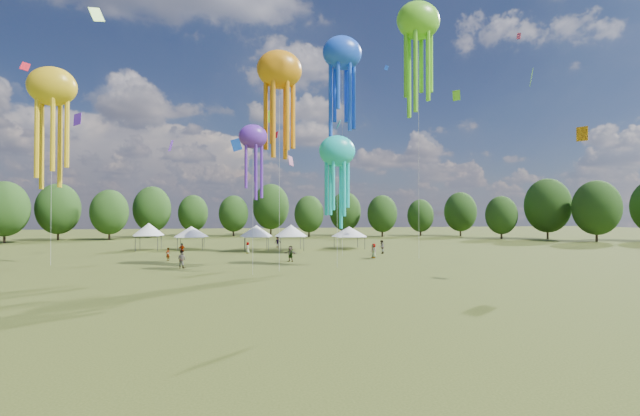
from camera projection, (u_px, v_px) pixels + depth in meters
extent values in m
plane|color=#384416|center=(381.00, 406.00, 12.36)|extent=(300.00, 300.00, 0.00)
imported|color=gray|center=(182.00, 259.00, 43.35)|extent=(1.13, 1.05, 1.85)
imported|color=gray|center=(248.00, 248.00, 59.50)|extent=(0.63, 0.85, 1.58)
imported|color=gray|center=(381.00, 247.00, 58.85)|extent=(1.08, 1.15, 1.89)
imported|color=gray|center=(278.00, 242.00, 69.52)|extent=(1.38, 1.07, 1.88)
imported|color=gray|center=(182.00, 250.00, 55.63)|extent=(1.05, 0.58, 1.70)
imported|color=gray|center=(290.00, 254.00, 49.28)|extent=(1.65, 1.54, 1.85)
imported|color=gray|center=(168.00, 254.00, 49.98)|extent=(0.62, 0.69, 1.58)
imported|color=gray|center=(374.00, 251.00, 53.32)|extent=(0.84, 1.03, 1.83)
cylinder|color=#47474C|center=(135.00, 244.00, 62.32)|extent=(0.08, 0.08, 2.21)
cylinder|color=#47474C|center=(140.00, 243.00, 65.39)|extent=(0.08, 0.08, 2.21)
cylinder|color=#47474C|center=(158.00, 244.00, 62.94)|extent=(0.08, 0.08, 2.21)
cylinder|color=#47474C|center=(161.00, 242.00, 66.00)|extent=(0.08, 0.08, 2.21)
cube|color=white|center=(149.00, 236.00, 64.18)|extent=(3.53, 3.53, 0.10)
cone|color=white|center=(149.00, 229.00, 64.19)|extent=(4.58, 4.58, 1.89)
cylinder|color=#47474C|center=(178.00, 244.00, 63.82)|extent=(0.08, 0.08, 1.90)
cylinder|color=#47474C|center=(181.00, 243.00, 67.38)|extent=(0.08, 0.08, 1.90)
cylinder|color=#47474C|center=(202.00, 244.00, 64.53)|extent=(0.08, 0.08, 1.90)
cylinder|color=#47474C|center=(204.00, 242.00, 68.09)|extent=(0.08, 0.08, 1.90)
cube|color=white|center=(191.00, 237.00, 65.97)|extent=(4.03, 4.03, 0.10)
cone|color=white|center=(191.00, 231.00, 65.98)|extent=(5.24, 5.24, 1.63)
cylinder|color=#47474C|center=(245.00, 244.00, 62.84)|extent=(0.08, 0.08, 2.01)
cylinder|color=#47474C|center=(245.00, 243.00, 66.24)|extent=(0.08, 0.08, 2.01)
cylinder|color=#47474C|center=(268.00, 244.00, 63.53)|extent=(0.08, 0.08, 2.01)
cylinder|color=#47474C|center=(267.00, 243.00, 66.92)|extent=(0.08, 0.08, 2.01)
cube|color=white|center=(256.00, 237.00, 64.90)|extent=(3.86, 3.86, 0.10)
cone|color=white|center=(256.00, 231.00, 64.91)|extent=(5.02, 5.02, 1.73)
cylinder|color=#47474C|center=(281.00, 244.00, 62.57)|extent=(0.08, 0.08, 2.06)
cylinder|color=#47474C|center=(278.00, 243.00, 65.96)|extent=(0.08, 0.08, 2.06)
cylinder|color=#47474C|center=(304.00, 244.00, 63.25)|extent=(0.08, 0.08, 2.06)
cylinder|color=#47474C|center=(300.00, 243.00, 66.64)|extent=(0.08, 0.08, 2.06)
cube|color=white|center=(291.00, 236.00, 64.62)|extent=(3.86, 3.86, 0.10)
cone|color=white|center=(291.00, 230.00, 64.63)|extent=(5.02, 5.02, 1.76)
cylinder|color=#47474C|center=(340.00, 244.00, 65.31)|extent=(0.08, 0.08, 1.85)
cylinder|color=#47474C|center=(334.00, 242.00, 69.23)|extent=(0.08, 0.08, 1.85)
cylinder|color=#47474C|center=(365.00, 243.00, 66.10)|extent=(0.08, 0.08, 1.85)
cylinder|color=#47474C|center=(358.00, 242.00, 70.02)|extent=(0.08, 0.08, 1.85)
cube|color=white|center=(349.00, 237.00, 67.67)|extent=(4.40, 4.40, 0.10)
cone|color=white|center=(349.00, 231.00, 67.68)|extent=(5.72, 5.72, 1.59)
ellipsoid|color=orange|center=(279.00, 70.00, 41.45)|extent=(4.47, 3.13, 3.80)
cylinder|color=beige|center=(279.00, 170.00, 41.33)|extent=(0.03, 0.03, 19.81)
ellipsoid|color=blue|center=(342.00, 53.00, 55.97)|extent=(5.30, 3.71, 4.50)
cylinder|color=beige|center=(342.00, 154.00, 55.80)|extent=(0.03, 0.03, 26.98)
ellipsoid|color=#17C5C3|center=(337.00, 151.00, 44.06)|extent=(3.85, 2.69, 3.27)
cylinder|color=beige|center=(337.00, 209.00, 43.98)|extent=(0.03, 0.03, 12.18)
ellipsoid|color=gold|center=(52.00, 86.00, 45.94)|extent=(5.02, 3.51, 4.26)
cylinder|color=beige|center=(51.00, 176.00, 45.82)|extent=(0.03, 0.03, 19.51)
ellipsoid|color=#6329B7|center=(253.00, 137.00, 38.84)|extent=(2.64, 1.84, 2.24)
cylinder|color=beige|center=(253.00, 206.00, 38.76)|extent=(0.03, 0.03, 12.74)
ellipsoid|color=#6BD923|center=(418.00, 21.00, 53.16)|extent=(5.63, 3.94, 4.78)
cylinder|color=beige|center=(419.00, 139.00, 52.97)|extent=(0.03, 0.03, 30.00)
cube|color=#6BD923|center=(270.00, 116.00, 66.32)|extent=(1.67, 1.15, 2.27)
cube|color=blue|center=(386.00, 68.00, 73.04)|extent=(0.81, 0.22, 0.94)
cube|color=#FF4B90|center=(291.00, 161.00, 57.95)|extent=(0.90, 1.19, 1.48)
cube|color=#6BD923|center=(531.00, 77.00, 45.48)|extent=(1.11, 1.16, 1.79)
cube|color=#6329B7|center=(171.00, 146.00, 74.43)|extent=(0.83, 1.98, 2.19)
cube|color=#FE1627|center=(25.00, 66.00, 46.42)|extent=(0.87, 0.67, 1.12)
cube|color=orange|center=(350.00, 47.00, 65.38)|extent=(1.23, 1.30, 2.00)
cube|color=#6BD923|center=(456.00, 95.00, 77.64)|extent=(1.80, 0.87, 1.97)
cube|color=#17C5C3|center=(339.00, 124.00, 75.26)|extent=(0.74, 1.52, 1.63)
cube|color=#FF4B90|center=(519.00, 36.00, 56.54)|extent=(0.27, 0.88, 0.98)
cube|color=#6329B7|center=(77.00, 119.00, 63.35)|extent=(1.35, 1.24, 2.10)
cube|color=#FE1627|center=(276.00, 135.00, 68.37)|extent=(0.69, 1.11, 1.27)
cube|color=orange|center=(582.00, 134.00, 44.77)|extent=(0.51, 1.18, 1.56)
cube|color=#6BD923|center=(96.00, 15.00, 32.53)|extent=(1.12, 0.59, 1.32)
cube|color=blue|center=(236.00, 145.00, 60.53)|extent=(1.73, 0.77, 1.98)
cylinder|color=#38281C|center=(4.00, 234.00, 79.75)|extent=(0.44, 0.44, 3.36)
ellipsoid|color=#214015|center=(5.00, 209.00, 79.81)|extent=(8.40, 8.40, 10.51)
cylinder|color=#38281C|center=(58.00, 232.00, 88.19)|extent=(0.44, 0.44, 3.41)
ellipsoid|color=#214015|center=(58.00, 209.00, 88.25)|extent=(8.53, 8.53, 10.66)
cylinder|color=#38281C|center=(109.00, 233.00, 89.71)|extent=(0.44, 0.44, 3.07)
ellipsoid|color=#214015|center=(109.00, 212.00, 89.77)|extent=(7.66, 7.66, 9.58)
cylinder|color=#38281C|center=(152.00, 230.00, 99.26)|extent=(0.44, 0.44, 3.43)
ellipsoid|color=#214015|center=(152.00, 209.00, 99.32)|extent=(8.58, 8.58, 10.73)
cylinder|color=#38281C|center=(193.00, 230.00, 106.49)|extent=(0.44, 0.44, 2.95)
ellipsoid|color=#214015|center=(193.00, 213.00, 106.54)|extent=(7.37, 7.37, 9.21)
cylinder|color=#38281C|center=(234.00, 230.00, 104.65)|extent=(0.44, 0.44, 2.89)
ellipsoid|color=#214015|center=(234.00, 214.00, 104.70)|extent=(7.23, 7.23, 9.04)
cylinder|color=#38281C|center=(271.00, 227.00, 110.89)|extent=(0.44, 0.44, 3.84)
ellipsoid|color=#214015|center=(271.00, 207.00, 110.96)|extent=(9.60, 9.60, 11.99)
cylinder|color=#38281C|center=(309.00, 231.00, 101.68)|extent=(0.44, 0.44, 2.84)
ellipsoid|color=#214015|center=(309.00, 214.00, 101.73)|extent=(7.11, 7.11, 8.89)
cylinder|color=#38281C|center=(345.00, 229.00, 106.14)|extent=(0.44, 0.44, 3.16)
ellipsoid|color=#214015|center=(345.00, 211.00, 106.20)|extent=(7.91, 7.91, 9.88)
cylinder|color=#38281C|center=(382.00, 231.00, 102.03)|extent=(0.44, 0.44, 2.88)
ellipsoid|color=#214015|center=(382.00, 214.00, 102.08)|extent=(7.21, 7.21, 9.01)
cylinder|color=#38281C|center=(420.00, 231.00, 106.07)|extent=(0.44, 0.44, 2.63)
ellipsoid|color=#214015|center=(420.00, 216.00, 106.12)|extent=(6.57, 6.57, 8.22)
cylinder|color=#38281C|center=(460.00, 230.00, 104.40)|extent=(0.44, 0.44, 3.13)
ellipsoid|color=#214015|center=(460.00, 212.00, 104.46)|extent=(7.81, 7.81, 9.77)
cylinder|color=#38281C|center=(501.00, 233.00, 93.33)|extent=(0.44, 0.44, 2.72)
ellipsoid|color=#214015|center=(501.00, 215.00, 93.38)|extent=(6.80, 6.80, 8.50)
cylinder|color=#38281C|center=(548.00, 230.00, 92.34)|extent=(0.44, 0.44, 3.81)
ellipsoid|color=#214015|center=(547.00, 205.00, 92.41)|extent=(9.52, 9.52, 11.90)
cylinder|color=#38281C|center=(597.00, 233.00, 84.10)|extent=(0.44, 0.44, 3.51)
ellipsoid|color=#214015|center=(596.00, 208.00, 84.17)|extent=(8.78, 8.78, 10.97)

